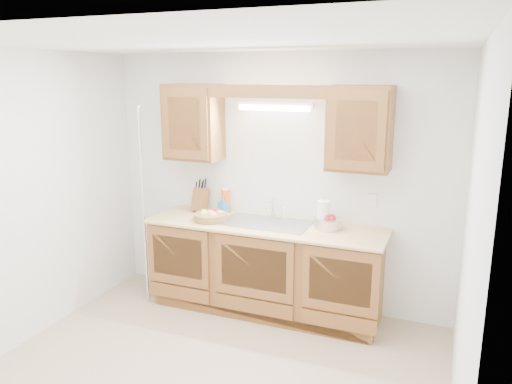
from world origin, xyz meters
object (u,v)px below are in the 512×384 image
at_px(knife_block, 200,199).
at_px(paper_towel, 323,214).
at_px(apple_bowl, 328,222).
at_px(fruit_basket, 211,216).

distance_m(knife_block, paper_towel, 1.34).
bearing_deg(paper_towel, apple_bowl, -16.15).
height_order(paper_towel, apple_bowl, paper_towel).
relative_size(paper_towel, apple_bowl, 0.90).
bearing_deg(fruit_basket, apple_bowl, 8.20).
xyz_separation_m(fruit_basket, knife_block, (-0.26, 0.27, 0.08)).
height_order(knife_block, apple_bowl, knife_block).
relative_size(knife_block, apple_bowl, 1.04).
bearing_deg(paper_towel, knife_block, 176.10).
relative_size(fruit_basket, knife_block, 1.20).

